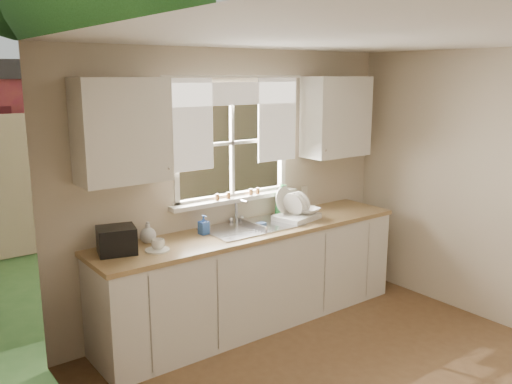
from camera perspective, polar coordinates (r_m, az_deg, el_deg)
room_walls at (r=3.62m, az=16.63°, el=-4.82°), size 3.62×4.02×2.50m
ceiling at (r=3.52m, az=17.05°, el=15.52°), size 3.60×4.00×0.02m
window at (r=5.03m, az=-2.41°, el=3.31°), size 1.38×0.16×1.06m
curtains at (r=4.94m, az=-2.12°, el=8.37°), size 1.50×0.03×0.81m
base_cabinets at (r=5.05m, az=-0.21°, el=-9.01°), size 3.00×0.62×0.87m
countertop at (r=4.91m, az=-0.21°, el=-4.05°), size 3.04×0.65×0.04m
upper_cabinet_left at (r=4.28m, az=-13.93°, el=6.29°), size 0.70×0.33×0.80m
upper_cabinet_right at (r=5.59m, az=8.44°, el=7.85°), size 0.70×0.33×0.80m
wall_outlet at (r=5.63m, az=5.10°, el=0.04°), size 0.08×0.01×0.12m
sill_jars at (r=5.05m, az=-1.80°, el=-0.19°), size 0.50×0.04×0.06m
backyard at (r=11.11m, az=-19.97°, el=17.74°), size 20.00×10.00×6.13m
sink at (r=4.94m, az=-0.43°, el=-4.55°), size 0.88×0.52×0.40m
dish_rack at (r=5.18m, az=4.19°, el=-2.17°), size 0.47×0.39×0.30m
bowl at (r=5.22m, az=5.50°, el=-1.96°), size 0.26×0.26×0.05m
soap_bottle_a at (r=5.27m, az=2.67°, el=-0.87°), size 0.13×0.13×0.32m
soap_bottle_b at (r=4.72m, az=-5.53°, el=-3.45°), size 0.08×0.09×0.17m
soap_bottle_c at (r=4.56m, az=-11.31°, el=-4.17°), size 0.15×0.15×0.17m
saucer at (r=4.36m, az=-10.35°, el=-6.03°), size 0.19×0.19×0.01m
cup at (r=4.38m, az=-10.27°, el=-5.44°), size 0.13×0.13×0.08m
black_appliance at (r=4.34m, az=-14.47°, el=-4.93°), size 0.34×0.31×0.21m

